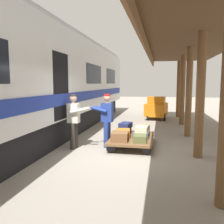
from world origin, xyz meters
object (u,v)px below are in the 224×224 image
object	(u,v)px
porter_by_door	(74,119)
suitcase_black_hardshell	(125,131)
baggage_tug	(156,108)
suitcase_orange_carryall	(123,133)
suitcase_olive_duffel	(140,138)
train_car	(16,83)
suitcase_cream_canvas	(142,129)
luggage_cart	(132,138)
porter_in_overalls	(107,118)
suitcase_slate_roller	(141,135)
suitcase_navy_fabric	(126,125)
suitcase_brown_leather	(120,136)
suitcase_tan_vintage	(143,130)

from	to	relation	value
porter_by_door	suitcase_black_hardshell	bearing A→B (deg)	-140.98
baggage_tug	suitcase_orange_carryall	bearing A→B (deg)	81.34
suitcase_orange_carryall	suitcase_olive_duffel	bearing A→B (deg)	136.02
train_car	suitcase_orange_carryall	size ratio (longest dim) A/B	42.16
suitcase_black_hardshell	suitcase_cream_canvas	world-z (taller)	suitcase_cream_canvas
luggage_cart	porter_in_overalls	bearing A→B (deg)	12.78
suitcase_slate_roller	porter_in_overalls	xyz separation A→B (m)	(1.10, 0.18, 0.52)
suitcase_olive_duffel	suitcase_navy_fabric	world-z (taller)	suitcase_navy_fabric
train_car	suitcase_cream_canvas	size ratio (longest dim) A/B	45.44
suitcase_orange_carryall	baggage_tug	size ratio (longest dim) A/B	0.27
suitcase_navy_fabric	porter_by_door	size ratio (longest dim) A/B	0.32
suitcase_olive_duffel	baggage_tug	distance (m)	6.87
suitcase_brown_leather	suitcase_cream_canvas	xyz separation A→B (m)	(-0.61, -0.56, 0.14)
suitcase_black_hardshell	suitcase_olive_duffel	distance (m)	1.31
suitcase_brown_leather	suitcase_slate_roller	xyz separation A→B (m)	(-0.60, -0.58, -0.04)
suitcase_brown_leather	suitcase_black_hardshell	xyz separation A→B (m)	(0.00, -1.16, -0.04)
suitcase_slate_roller	baggage_tug	bearing A→B (deg)	-93.22
suitcase_olive_duffel	suitcase_tan_vintage	xyz separation A→B (m)	(0.00, -1.16, 0.05)
porter_in_overalls	suitcase_brown_leather	bearing A→B (deg)	141.34
suitcase_brown_leather	baggage_tug	world-z (taller)	baggage_tug
suitcase_brown_leather	suitcase_cream_canvas	distance (m)	0.84
suitcase_tan_vintage	suitcase_navy_fabric	distance (m)	0.62
suitcase_cream_canvas	porter_by_door	bearing A→B (deg)	15.43
suitcase_black_hardshell	suitcase_orange_carryall	bearing A→B (deg)	90.00
suitcase_brown_leather	suitcase_olive_duffel	world-z (taller)	suitcase_brown_leather
train_car	suitcase_black_hardshell	xyz separation A→B (m)	(-3.26, -1.35, -1.66)
suitcase_black_hardshell	suitcase_slate_roller	size ratio (longest dim) A/B	0.71
suitcase_tan_vintage	suitcase_orange_carryall	bearing A→B (deg)	43.98
suitcase_slate_roller	luggage_cart	bearing A→B (deg)	0.00
suitcase_brown_leather	suitcase_navy_fabric	bearing A→B (deg)	-89.99
suitcase_brown_leather	suitcase_black_hardshell	bearing A→B (deg)	-90.00
porter_in_overalls	suitcase_slate_roller	bearing A→B (deg)	-170.64
baggage_tug	porter_in_overalls	bearing A→B (deg)	77.29
train_car	porter_by_door	world-z (taller)	train_car
luggage_cart	suitcase_brown_leather	bearing A→B (deg)	62.61
suitcase_olive_duffel	porter_by_door	distance (m)	2.11
suitcase_olive_duffel	suitcase_tan_vintage	bearing A→B (deg)	-90.00
suitcase_brown_leather	porter_by_door	xyz separation A→B (m)	(1.44, 0.00, 0.48)
luggage_cart	baggage_tug	world-z (taller)	baggage_tug
train_car	luggage_cart	size ratio (longest dim) A/B	9.98
suitcase_tan_vintage	porter_by_door	size ratio (longest dim) A/B	0.33
luggage_cart	suitcase_orange_carryall	bearing A→B (deg)	0.00
suitcase_black_hardshell	suitcase_olive_duffel	size ratio (longest dim) A/B	0.88
porter_in_overalls	luggage_cart	bearing A→B (deg)	-167.22
suitcase_brown_leather	suitcase_cream_canvas	bearing A→B (deg)	-137.35
suitcase_black_hardshell	suitcase_olive_duffel	world-z (taller)	suitcase_olive_duffel
suitcase_brown_leather	suitcase_navy_fabric	world-z (taller)	suitcase_navy_fabric
train_car	suitcase_navy_fabric	xyz separation A→B (m)	(-3.26, -1.39, -1.48)
suitcase_olive_duffel	suitcase_tan_vintage	size ratio (longest dim) A/B	0.91
suitcase_black_hardshell	porter_by_door	distance (m)	1.93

